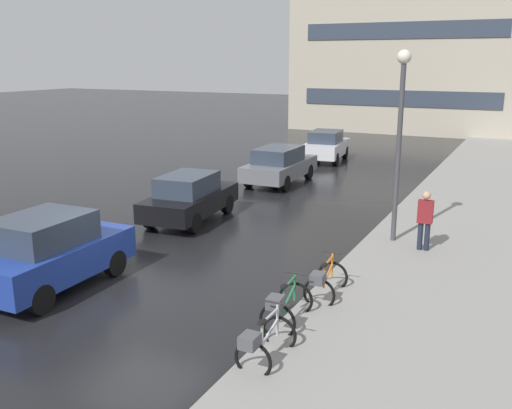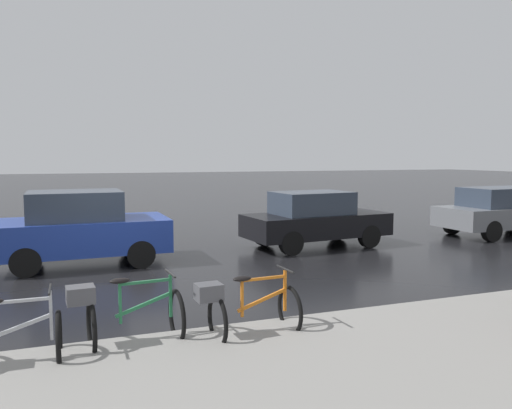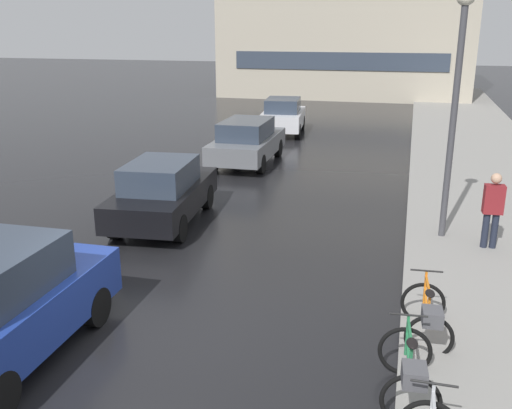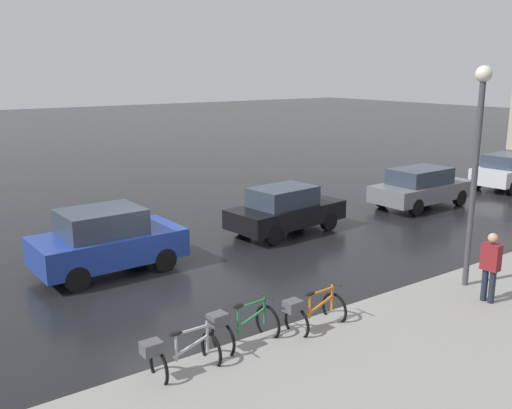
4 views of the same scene
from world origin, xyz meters
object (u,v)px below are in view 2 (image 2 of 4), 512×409
at_px(car_blue, 81,228).
at_px(car_black, 315,219).
at_px(bicycle_second, 124,314).
at_px(car_grey, 503,211).
at_px(bicycle_third, 244,308).

height_order(car_blue, car_black, car_blue).
height_order(bicycle_second, car_black, car_black).
bearing_deg(car_grey, car_black, -91.95).
bearing_deg(car_blue, bicycle_second, 4.22).
xyz_separation_m(bicycle_second, bicycle_third, (0.24, 1.58, -0.02)).
bearing_deg(car_grey, car_blue, -90.19).
distance_m(car_black, car_grey, 6.65).
bearing_deg(bicycle_second, car_black, 135.63).
bearing_deg(bicycle_second, car_blue, -175.78).
bearing_deg(bicycle_second, bicycle_third, 81.20).
bearing_deg(car_black, bicycle_second, -44.37).
relative_size(bicycle_third, car_grey, 0.33).
relative_size(car_blue, car_grey, 0.89).
distance_m(bicycle_second, bicycle_third, 1.60).
xyz_separation_m(bicycle_third, car_blue, (-5.99, -2.01, 0.39)).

